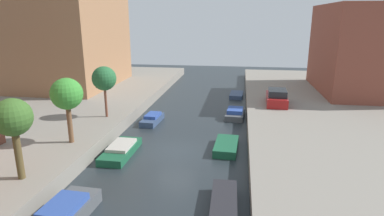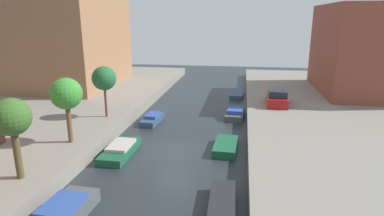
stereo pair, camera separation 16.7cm
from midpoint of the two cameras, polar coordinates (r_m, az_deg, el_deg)
ground_plane at (r=22.87m, az=-2.80°, el=-7.60°), size 84.00×84.00×0.00m
low_block_right at (r=40.62m, az=28.91°, el=9.05°), size 10.00×13.03×9.44m
street_tree_1 at (r=18.20m, az=-28.90°, el=-1.67°), size 1.89×1.89×4.25m
street_tree_2 at (r=22.28m, az=-21.06°, el=2.23°), size 2.05×2.05×4.34m
street_tree_3 at (r=27.41m, az=-15.05°, el=5.01°), size 1.97×1.97×4.24m
parked_car at (r=32.03m, az=14.86°, el=1.73°), size 2.07×4.33×1.47m
moored_boat_left_1 at (r=16.58m, az=-21.45°, el=-16.74°), size 1.89×3.92×0.98m
moored_boat_left_2 at (r=22.79m, az=-12.31°, el=-7.22°), size 1.68×4.29×0.71m
moored_boat_left_3 at (r=29.03m, az=-6.85°, el=-1.92°), size 1.48×3.36×0.75m
moored_boat_right_2 at (r=16.08m, az=5.59°, el=-17.17°), size 1.37×4.49×0.64m
moored_boat_right_3 at (r=23.08m, az=6.15°, el=-6.72°), size 1.69×3.42×0.55m
moored_boat_right_4 at (r=30.52m, az=7.75°, el=-0.98°), size 1.83×3.49×0.90m
moored_boat_right_5 at (r=38.54m, az=8.03°, el=2.27°), size 1.63×3.17×0.46m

